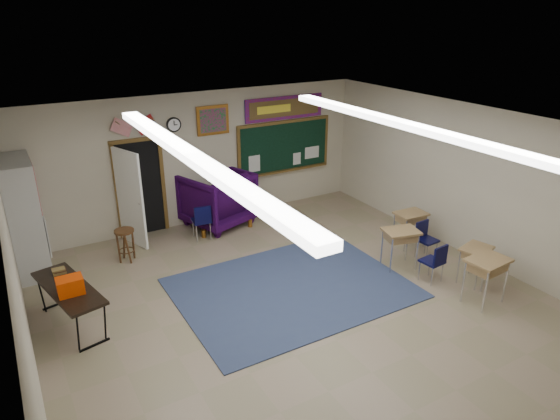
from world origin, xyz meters
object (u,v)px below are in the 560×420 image
student_desk_front_left (400,247)px  student_desk_front_right (410,227)px  folding_table (71,304)px  wingback_armchair (217,198)px  wooden_stool (126,245)px

student_desk_front_left → student_desk_front_right: 1.02m
student_desk_front_right → folding_table: (-6.60, 0.53, -0.04)m
student_desk_front_left → student_desk_front_right: size_ratio=1.04×
wingback_armchair → wooden_stool: size_ratio=2.06×
wooden_stool → student_desk_front_right: bearing=-23.3°
student_desk_front_left → wooden_stool: bearing=161.5°
wingback_armchair → student_desk_front_right: wingback_armchair is taller
wingback_armchair → student_desk_front_left: (2.19, -3.67, -0.19)m
wingback_armchair → wooden_stool: bearing=-0.0°
folding_table → wooden_stool: bearing=41.0°
student_desk_front_right → student_desk_front_left: bearing=-141.1°
student_desk_front_left → wooden_stool: (-4.48, 2.89, -0.09)m
student_desk_front_right → wooden_stool: bearing=159.7°
student_desk_front_left → folding_table: size_ratio=0.44×
wingback_armchair → student_desk_front_left: 4.28m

